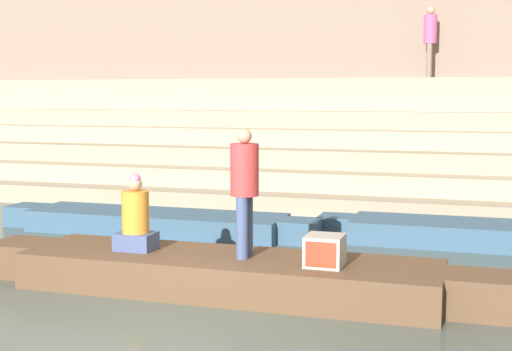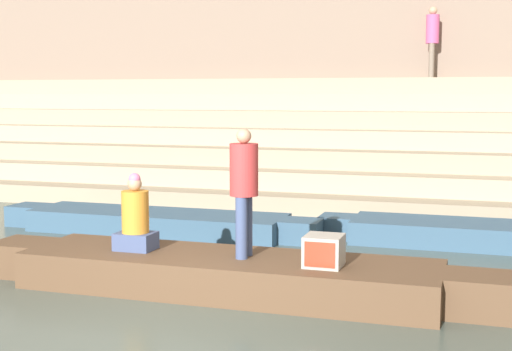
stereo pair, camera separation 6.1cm
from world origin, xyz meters
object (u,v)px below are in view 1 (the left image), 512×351
(moored_boat_distant, at_px, (481,234))
(person_on_steps, at_px, (430,37))
(moored_boat_shore, at_px, (156,222))
(rowboat_main, at_px, (228,273))
(tv_set, at_px, (325,251))
(person_standing, at_px, (245,184))
(person_rowing, at_px, (136,220))

(moored_boat_distant, distance_m, person_on_steps, 7.70)
(moored_boat_shore, height_order, person_on_steps, person_on_steps)
(moored_boat_distant, height_order, person_on_steps, person_on_steps)
(rowboat_main, height_order, person_on_steps, person_on_steps)
(tv_set, xyz_separation_m, person_on_steps, (0.42, 10.60, 3.30))
(person_standing, xyz_separation_m, moored_boat_distant, (2.85, 3.84, -1.19))
(person_standing, bearing_deg, person_rowing, -164.27)
(tv_set, relative_size, moored_boat_distant, 0.08)
(moored_boat_distant, bearing_deg, rowboat_main, -126.36)
(person_standing, bearing_deg, person_on_steps, 96.31)
(rowboat_main, xyz_separation_m, moored_boat_distant, (3.08, 3.87, -0.04))
(rowboat_main, bearing_deg, person_rowing, 179.95)
(person_standing, relative_size, person_on_steps, 0.91)
(person_standing, bearing_deg, moored_boat_distant, 67.76)
(tv_set, xyz_separation_m, moored_boat_shore, (-3.84, 3.39, -0.44))
(moored_boat_shore, height_order, moored_boat_distant, same)
(person_standing, bearing_deg, moored_boat_shore, 145.15)
(moored_boat_shore, bearing_deg, tv_set, -37.03)
(rowboat_main, xyz_separation_m, person_on_steps, (1.70, 10.45, 3.71))
(moored_boat_shore, distance_m, moored_boat_distant, 5.67)
(person_standing, xyz_separation_m, person_rowing, (-1.50, -0.03, -0.53))
(rowboat_main, distance_m, person_on_steps, 11.22)
(person_rowing, bearing_deg, person_standing, 18.03)
(person_rowing, bearing_deg, person_on_steps, 90.78)
(person_standing, distance_m, moored_boat_distant, 4.93)
(rowboat_main, distance_m, person_rowing, 1.42)
(person_rowing, xyz_separation_m, tv_set, (2.56, -0.13, -0.21))
(moored_boat_shore, relative_size, moored_boat_distant, 1.11)
(person_standing, relative_size, person_rowing, 1.59)
(person_on_steps, bearing_deg, rowboat_main, 179.25)
(person_rowing, xyz_separation_m, moored_boat_distant, (4.36, 3.87, -0.66))
(moored_boat_distant, bearing_deg, person_standing, -124.49)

